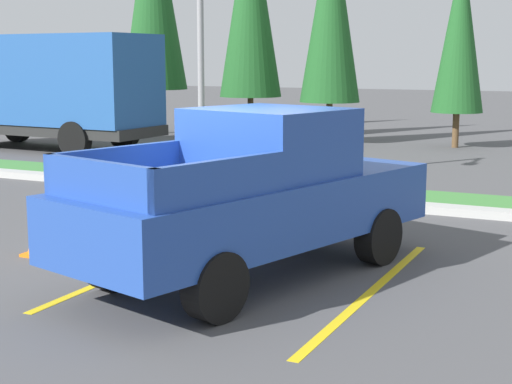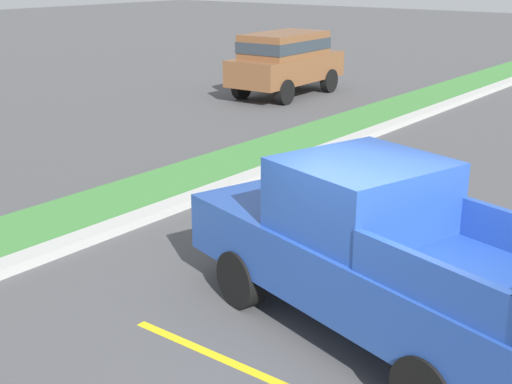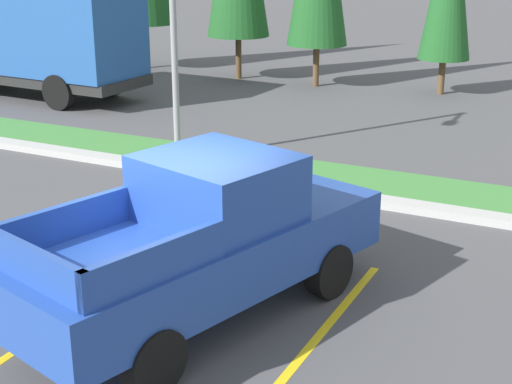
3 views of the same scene
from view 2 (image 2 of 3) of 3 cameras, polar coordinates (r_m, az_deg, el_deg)
ground_plane at (r=8.29m, az=7.24°, el=-12.77°), size 120.00×120.00×0.00m
parking_line_far at (r=9.95m, az=13.90°, el=-7.65°), size 0.12×4.80×0.01m
curb_strip at (r=11.34m, az=-14.96°, el=-4.08°), size 56.00×0.40×0.15m
grass_median at (r=12.20m, az=-18.10°, el=-3.01°), size 56.00×1.80×0.06m
pickup_truck_main at (r=8.27m, az=9.67°, el=-4.89°), size 3.26×5.54×2.10m
suv_distant at (r=23.71m, az=2.44°, el=10.79°), size 4.68×2.11×2.10m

